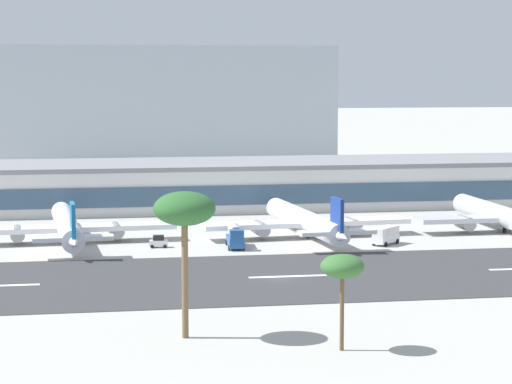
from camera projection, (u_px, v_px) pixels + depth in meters
name	position (u px, v px, depth m)	size (l,w,h in m)	color
ground_plane	(280.00, 279.00, 161.90)	(1400.00, 1400.00, 0.00)	#B2AFA8
runway_strip	(278.00, 277.00, 163.69)	(800.00, 39.08, 0.08)	#38383A
runway_centreline_dash_4	(288.00, 276.00, 163.93)	(12.00, 1.20, 0.01)	white
terminal_building	(250.00, 184.00, 248.01)	(155.04, 28.22, 10.42)	silver
distant_hotel_block	(158.00, 107.00, 344.98)	(108.43, 37.67, 38.49)	#A8B2BC
airliner_blue_tail_gate_0	(67.00, 227.00, 195.10)	(39.50, 44.84, 9.36)	silver
airliner_navy_tail_gate_1	(308.00, 222.00, 201.52)	(40.09, 45.04, 9.41)	white
airliner_black_tail_gate_2	(504.00, 217.00, 207.97)	(34.18, 45.70, 9.54)	silver
service_baggage_tug_0	(159.00, 242.00, 190.87)	(3.31, 2.09, 2.20)	white
service_fuel_truck_1	(235.00, 236.00, 190.65)	(3.31, 8.65, 3.95)	#23569E
service_box_truck_2	(386.00, 235.00, 193.86)	(6.00, 5.88, 3.25)	white
palm_tree_0	(342.00, 268.00, 120.04)	(4.89, 4.89, 10.88)	brown
palm_tree_1	(184.00, 211.00, 125.10)	(7.23, 7.23, 17.26)	brown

